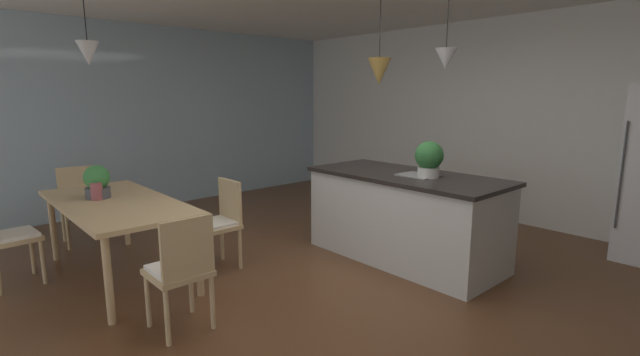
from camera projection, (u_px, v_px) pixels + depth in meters
ground_plane at (340, 290)px, 3.98m from camera, size 10.00×8.40×0.04m
wall_back_kitchen at (518, 121)px, 5.87m from camera, size 10.00×0.12×2.70m
window_wall_left_glazing at (152, 118)px, 6.70m from camera, size 0.06×8.40×2.70m
dining_table at (116, 208)px, 4.12m from camera, size 1.94×0.89×0.73m
chair_near_left at (5, 235)px, 3.94m from camera, size 0.43×0.43×0.87m
chair_kitchen_end at (181, 269)px, 3.17m from camera, size 0.40×0.40×0.87m
chair_far_right at (219, 221)px, 4.37m from camera, size 0.41×0.41×0.87m
chair_window_end at (79, 202)px, 5.14m from camera, size 0.44×0.44×0.87m
kitchen_island at (405, 216)px, 4.62m from camera, size 2.03×0.92×0.91m
pendant_over_table at (88, 53)px, 3.76m from camera, size 0.18×0.18×0.76m
pendant_over_island_main at (379, 71)px, 4.63m from camera, size 0.25×0.25×0.91m
pendant_over_island_aux at (446, 58)px, 4.04m from camera, size 0.20×0.20×0.78m
potted_plant_on_island at (429, 158)px, 4.31m from camera, size 0.27×0.27×0.35m
potted_plant_on_table at (97, 182)px, 4.19m from camera, size 0.23×0.23×0.32m
vase_on_dining_table at (97, 191)px, 4.13m from camera, size 0.10×0.10×0.17m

